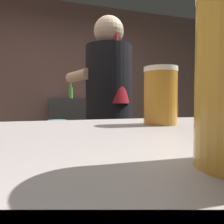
% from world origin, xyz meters
% --- Properties ---
extents(wall_back, '(5.20, 0.10, 2.70)m').
position_xyz_m(wall_back, '(0.00, 2.20, 1.35)').
color(wall_back, brown).
rests_on(wall_back, ground).
extents(prep_counter, '(2.10, 0.60, 0.89)m').
position_xyz_m(prep_counter, '(0.35, 0.58, 0.44)').
color(prep_counter, brown).
rests_on(prep_counter, ground).
extents(back_shelf, '(0.93, 0.36, 1.15)m').
position_xyz_m(back_shelf, '(0.21, 1.92, 0.57)').
color(back_shelf, '#383535').
rests_on(back_shelf, ground).
extents(bartender, '(0.49, 0.55, 1.72)m').
position_xyz_m(bartender, '(0.17, 0.12, 1.00)').
color(bartender, '#2F3635').
rests_on(bartender, ground).
extents(knife_block, '(0.10, 0.08, 0.29)m').
position_xyz_m(knife_block, '(1.02, 0.60, 0.99)').
color(knife_block, brown).
rests_on(knife_block, prep_counter).
extents(mixing_bowl, '(0.16, 0.16, 0.04)m').
position_xyz_m(mixing_bowl, '(-0.19, 0.57, 0.91)').
color(mixing_bowl, teal).
rests_on(mixing_bowl, prep_counter).
extents(chefs_knife, '(0.24, 0.10, 0.01)m').
position_xyz_m(chefs_knife, '(0.45, 0.53, 0.89)').
color(chefs_knife, silver).
rests_on(chefs_knife, prep_counter).
extents(pint_glass_far, '(0.08, 0.08, 0.13)m').
position_xyz_m(pint_glass_far, '(-0.03, -0.96, 1.10)').
color(pint_glass_far, '#C58229').
rests_on(pint_glass_far, bar_counter).
extents(bottle_hot_sauce, '(0.05, 0.05, 0.22)m').
position_xyz_m(bottle_hot_sauce, '(0.50, 1.89, 1.23)').
color(bottle_hot_sauce, '#C9C476').
rests_on(bottle_hot_sauce, back_shelf).
extents(bottle_vinegar, '(0.07, 0.07, 0.25)m').
position_xyz_m(bottle_vinegar, '(0.09, 1.99, 1.25)').
color(bottle_vinegar, '#4A8E37').
rests_on(bottle_vinegar, back_shelf).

